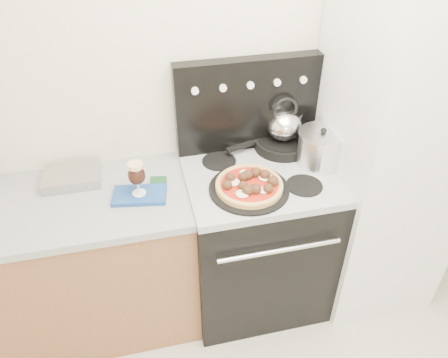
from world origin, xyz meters
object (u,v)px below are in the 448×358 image
object	(u,v)px
oven_mitt	(140,195)
pizza_pan	(249,189)
pizza	(249,184)
skillet	(282,143)
base_cabinet	(56,272)
beer_glass	(137,179)
stock_pot	(321,149)
tea_kettle	(284,123)
stove_body	(256,241)
fridge	(388,154)

from	to	relation	value
oven_mitt	pizza_pan	xyz separation A→B (m)	(0.52, -0.09, 0.02)
pizza	oven_mitt	bearing A→B (deg)	170.01
pizza_pan	skillet	size ratio (longest dim) A/B	1.27
base_cabinet	beer_glass	world-z (taller)	beer_glass
pizza_pan	pizza	world-z (taller)	pizza
beer_glass	stock_pot	distance (m)	0.94
beer_glass	pizza	distance (m)	0.53
pizza_pan	pizza	distance (m)	0.03
oven_mitt	skillet	xyz separation A→B (m)	(0.80, 0.23, 0.04)
pizza	tea_kettle	world-z (taller)	tea_kettle
oven_mitt	pizza	distance (m)	0.53
pizza	base_cabinet	bearing A→B (deg)	171.96
skillet	tea_kettle	world-z (taller)	tea_kettle
stove_body	pizza	size ratio (longest dim) A/B	2.71
tea_kettle	stock_pot	xyz separation A→B (m)	(0.14, -0.18, -0.07)
pizza	beer_glass	bearing A→B (deg)	170.01
oven_mitt	beer_glass	xyz separation A→B (m)	(0.00, 0.00, 0.10)
stove_body	pizza	bearing A→B (deg)	-127.84
skillet	stove_body	bearing A→B (deg)	-132.63
fridge	stock_pot	world-z (taller)	fridge
base_cabinet	pizza_pan	world-z (taller)	pizza_pan
base_cabinet	fridge	size ratio (longest dim) A/B	0.76
stove_body	oven_mitt	distance (m)	0.77
oven_mitt	tea_kettle	size ratio (longest dim) A/B	1.23
stove_body	pizza_pan	xyz separation A→B (m)	(-0.09, -0.12, 0.49)
pizza	skillet	distance (m)	0.43
fridge	oven_mitt	size ratio (longest dim) A/B	7.47
pizza_pan	skillet	world-z (taller)	skillet
skillet	tea_kettle	bearing A→B (deg)	0.00
base_cabinet	beer_glass	bearing A→B (deg)	-5.96
stock_pot	tea_kettle	bearing A→B (deg)	127.95
tea_kettle	stock_pot	size ratio (longest dim) A/B	0.88
base_cabinet	pizza	distance (m)	1.15
tea_kettle	fridge	bearing A→B (deg)	-40.19
pizza_pan	skillet	xyz separation A→B (m)	(0.28, 0.32, 0.02)
beer_glass	pizza_pan	distance (m)	0.53
fridge	stock_pot	bearing A→B (deg)	172.72
fridge	tea_kettle	world-z (taller)	fridge
stove_body	skillet	world-z (taller)	skillet
fridge	tea_kettle	size ratio (longest dim) A/B	9.21
oven_mitt	pizza_pan	size ratio (longest dim) A/B	0.65
pizza_pan	fridge	bearing A→B (deg)	6.70
oven_mitt	pizza_pan	distance (m)	0.53
pizza	stove_body	bearing A→B (deg)	52.16
stove_body	fridge	xyz separation A→B (m)	(0.70, -0.03, 0.51)
beer_glass	pizza	bearing A→B (deg)	-9.99
beer_glass	pizza_pan	xyz separation A→B (m)	(0.52, -0.09, -0.08)
oven_mitt	skillet	size ratio (longest dim) A/B	0.83
base_cabinet	stove_body	distance (m)	1.11
stock_pot	oven_mitt	bearing A→B (deg)	-177.02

